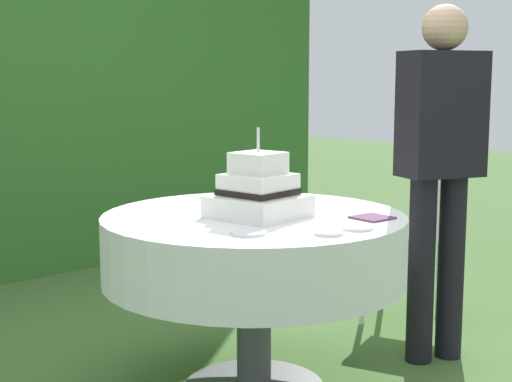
{
  "coord_description": "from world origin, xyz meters",
  "views": [
    {
      "loc": [
        -2.02,
        -2.25,
        1.29
      ],
      "look_at": [
        -0.01,
        -0.02,
        0.84
      ],
      "focal_mm": 53.63,
      "sensor_mm": 36.0,
      "label": 1
    }
  ],
  "objects_px": {
    "serving_plate_far": "(248,232)",
    "standing_person": "(440,159)",
    "serving_plate_right": "(357,228)",
    "napkin_stack": "(372,218)",
    "cake_table": "(254,248)",
    "serving_plate_near": "(329,233)",
    "serving_plate_left": "(266,197)",
    "garden_chair": "(418,222)",
    "wedding_cake": "(258,192)"
  },
  "relations": [
    {
      "from": "serving_plate_near",
      "to": "serving_plate_right",
      "type": "height_order",
      "value": "same"
    },
    {
      "from": "standing_person",
      "to": "garden_chair",
      "type": "bearing_deg",
      "value": 45.18
    },
    {
      "from": "serving_plate_far",
      "to": "standing_person",
      "type": "bearing_deg",
      "value": -1.27
    },
    {
      "from": "serving_plate_right",
      "to": "serving_plate_far",
      "type": "bearing_deg",
      "value": 150.21
    },
    {
      "from": "cake_table",
      "to": "serving_plate_near",
      "type": "bearing_deg",
      "value": -97.97
    },
    {
      "from": "serving_plate_near",
      "to": "serving_plate_far",
      "type": "distance_m",
      "value": 0.28
    },
    {
      "from": "wedding_cake",
      "to": "serving_plate_right",
      "type": "distance_m",
      "value": 0.45
    },
    {
      "from": "wedding_cake",
      "to": "napkin_stack",
      "type": "distance_m",
      "value": 0.46
    },
    {
      "from": "standing_person",
      "to": "napkin_stack",
      "type": "bearing_deg",
      "value": -171.78
    },
    {
      "from": "serving_plate_far",
      "to": "serving_plate_left",
      "type": "height_order",
      "value": "same"
    },
    {
      "from": "wedding_cake",
      "to": "serving_plate_right",
      "type": "xyz_separation_m",
      "value": [
        0.1,
        -0.43,
        -0.09
      ]
    },
    {
      "from": "serving_plate_left",
      "to": "serving_plate_right",
      "type": "height_order",
      "value": "same"
    },
    {
      "from": "serving_plate_near",
      "to": "napkin_stack",
      "type": "relative_size",
      "value": 0.77
    },
    {
      "from": "wedding_cake",
      "to": "napkin_stack",
      "type": "xyz_separation_m",
      "value": [
        0.3,
        -0.34,
        -0.09
      ]
    },
    {
      "from": "serving_plate_left",
      "to": "napkin_stack",
      "type": "height_order",
      "value": "serving_plate_left"
    },
    {
      "from": "napkin_stack",
      "to": "cake_table",
      "type": "bearing_deg",
      "value": 127.05
    },
    {
      "from": "wedding_cake",
      "to": "serving_plate_right",
      "type": "relative_size",
      "value": 3.08
    },
    {
      "from": "cake_table",
      "to": "napkin_stack",
      "type": "height_order",
      "value": "napkin_stack"
    },
    {
      "from": "serving_plate_far",
      "to": "serving_plate_near",
      "type": "bearing_deg",
      "value": -43.72
    },
    {
      "from": "cake_table",
      "to": "garden_chair",
      "type": "relative_size",
      "value": 1.38
    },
    {
      "from": "napkin_stack",
      "to": "standing_person",
      "type": "bearing_deg",
      "value": 8.22
    },
    {
      "from": "standing_person",
      "to": "serving_plate_left",
      "type": "bearing_deg",
      "value": 133.01
    },
    {
      "from": "cake_table",
      "to": "garden_chair",
      "type": "height_order",
      "value": "garden_chair"
    },
    {
      "from": "serving_plate_near",
      "to": "napkin_stack",
      "type": "bearing_deg",
      "value": 14.4
    },
    {
      "from": "napkin_stack",
      "to": "standing_person",
      "type": "distance_m",
      "value": 0.6
    },
    {
      "from": "serving_plate_near",
      "to": "serving_plate_left",
      "type": "height_order",
      "value": "same"
    },
    {
      "from": "wedding_cake",
      "to": "serving_plate_left",
      "type": "height_order",
      "value": "wedding_cake"
    },
    {
      "from": "cake_table",
      "to": "wedding_cake",
      "type": "relative_size",
      "value": 3.38
    },
    {
      "from": "serving_plate_left",
      "to": "standing_person",
      "type": "bearing_deg",
      "value": -46.99
    },
    {
      "from": "napkin_stack",
      "to": "serving_plate_right",
      "type": "bearing_deg",
      "value": -154.98
    },
    {
      "from": "standing_person",
      "to": "wedding_cake",
      "type": "bearing_deg",
      "value": 163.64
    },
    {
      "from": "cake_table",
      "to": "standing_person",
      "type": "distance_m",
      "value": 0.96
    },
    {
      "from": "serving_plate_near",
      "to": "serving_plate_far",
      "type": "xyz_separation_m",
      "value": [
        -0.21,
        0.2,
        0.0
      ]
    },
    {
      "from": "serving_plate_right",
      "to": "napkin_stack",
      "type": "height_order",
      "value": "serving_plate_right"
    },
    {
      "from": "napkin_stack",
      "to": "serving_plate_near",
      "type": "bearing_deg",
      "value": -165.6
    },
    {
      "from": "garden_chair",
      "to": "standing_person",
      "type": "height_order",
      "value": "standing_person"
    },
    {
      "from": "wedding_cake",
      "to": "serving_plate_far",
      "type": "relative_size",
      "value": 2.83
    },
    {
      "from": "serving_plate_left",
      "to": "serving_plate_right",
      "type": "xyz_separation_m",
      "value": [
        -0.24,
        -0.74,
        0.0
      ]
    },
    {
      "from": "cake_table",
      "to": "serving_plate_left",
      "type": "xyz_separation_m",
      "value": [
        0.32,
        0.27,
        0.15
      ]
    },
    {
      "from": "cake_table",
      "to": "serving_plate_near",
      "type": "height_order",
      "value": "serving_plate_near"
    },
    {
      "from": "serving_plate_right",
      "to": "napkin_stack",
      "type": "bearing_deg",
      "value": 25.02
    },
    {
      "from": "serving_plate_far",
      "to": "garden_chair",
      "type": "distance_m",
      "value": 1.55
    },
    {
      "from": "napkin_stack",
      "to": "garden_chair",
      "type": "relative_size",
      "value": 0.15
    },
    {
      "from": "serving_plate_right",
      "to": "serving_plate_near",
      "type": "bearing_deg",
      "value": 178.02
    },
    {
      "from": "serving_plate_far",
      "to": "standing_person",
      "type": "distance_m",
      "value": 1.14
    },
    {
      "from": "serving_plate_left",
      "to": "serving_plate_right",
      "type": "relative_size",
      "value": 0.87
    },
    {
      "from": "serving_plate_near",
      "to": "standing_person",
      "type": "relative_size",
      "value": 0.07
    },
    {
      "from": "serving_plate_near",
      "to": "standing_person",
      "type": "bearing_deg",
      "value": 10.61
    },
    {
      "from": "serving_plate_near",
      "to": "garden_chair",
      "type": "bearing_deg",
      "value": 23.02
    },
    {
      "from": "serving_plate_far",
      "to": "cake_table",
      "type": "bearing_deg",
      "value": 44.95
    }
  ]
}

